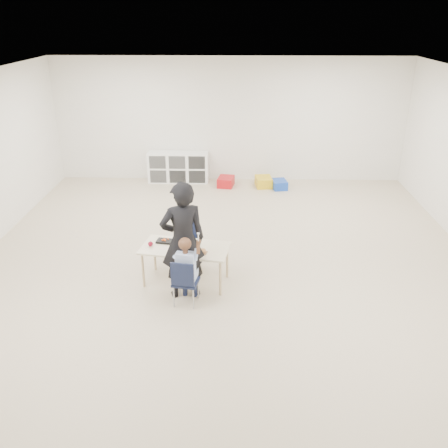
{
  "coord_description": "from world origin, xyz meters",
  "views": [
    {
      "loc": [
        0.15,
        -6.31,
        3.68
      ],
      "look_at": [
        -0.02,
        -0.04,
        0.85
      ],
      "focal_mm": 38.0,
      "sensor_mm": 36.0,
      "label": 1
    }
  ],
  "objects_px": {
    "chair_near": "(186,281)",
    "child": "(185,268)",
    "adult": "(183,241)",
    "table": "(186,264)",
    "cubby_shelf": "(178,167)"
  },
  "relations": [
    {
      "from": "chair_near",
      "to": "cubby_shelf",
      "type": "relative_size",
      "value": 0.49
    },
    {
      "from": "chair_near",
      "to": "cubby_shelf",
      "type": "distance_m",
      "value": 5.13
    },
    {
      "from": "child",
      "to": "table",
      "type": "bearing_deg",
      "value": 105.69
    },
    {
      "from": "cubby_shelf",
      "to": "child",
      "type": "bearing_deg",
      "value": -82.32
    },
    {
      "from": "chair_near",
      "to": "adult",
      "type": "height_order",
      "value": "adult"
    },
    {
      "from": "table",
      "to": "adult",
      "type": "distance_m",
      "value": 0.64
    },
    {
      "from": "table",
      "to": "child",
      "type": "bearing_deg",
      "value": -74.31
    },
    {
      "from": "cubby_shelf",
      "to": "adult",
      "type": "xyz_separation_m",
      "value": [
        0.64,
        -4.87,
        0.49
      ]
    },
    {
      "from": "chair_near",
      "to": "child",
      "type": "bearing_deg",
      "value": 0.0
    },
    {
      "from": "child",
      "to": "chair_near",
      "type": "bearing_deg",
      "value": 0.0
    },
    {
      "from": "chair_near",
      "to": "child",
      "type": "xyz_separation_m",
      "value": [
        0.0,
        0.0,
        0.2
      ]
    },
    {
      "from": "child",
      "to": "adult",
      "type": "bearing_deg",
      "value": 111.32
    },
    {
      "from": "child",
      "to": "adult",
      "type": "distance_m",
      "value": 0.37
    },
    {
      "from": "chair_near",
      "to": "cubby_shelf",
      "type": "height_order",
      "value": "cubby_shelf"
    },
    {
      "from": "cubby_shelf",
      "to": "adult",
      "type": "bearing_deg",
      "value": -82.49
    }
  ]
}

